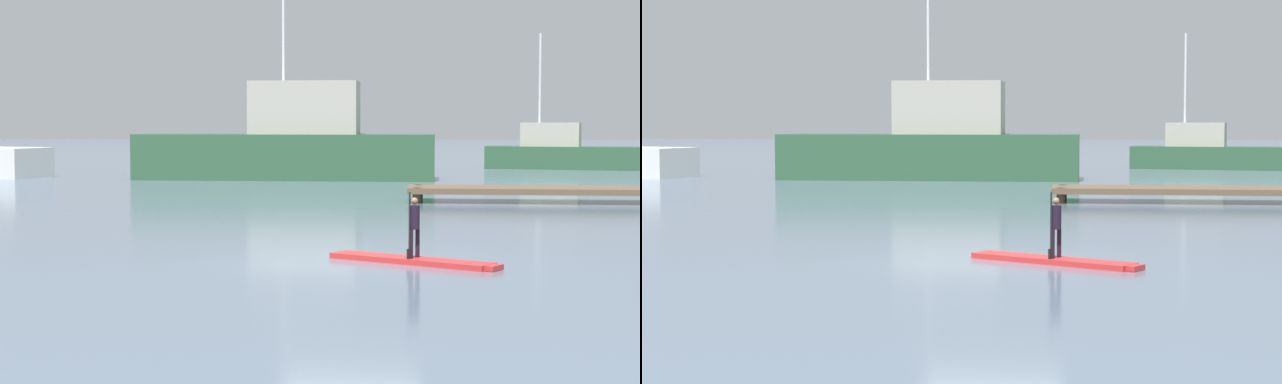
{
  "view_description": "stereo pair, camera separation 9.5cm",
  "coord_description": "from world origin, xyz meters",
  "views": [
    {
      "loc": [
        1.67,
        -19.53,
        2.56
      ],
      "look_at": [
        -0.72,
        1.51,
        1.16
      ],
      "focal_mm": 61.84,
      "sensor_mm": 36.0,
      "label": 1
    },
    {
      "loc": [
        1.76,
        -19.52,
        2.56
      ],
      "look_at": [
        -0.72,
        1.51,
        1.16
      ],
      "focal_mm": 61.84,
      "sensor_mm": 36.0,
      "label": 2
    }
  ],
  "objects": [
    {
      "name": "trawler_grey_distant",
      "position": [
        7.68,
        38.17,
        0.84
      ],
      "size": [
        8.25,
        3.73,
        6.98
      ],
      "color": "#2D5638",
      "rests_on": "ground"
    },
    {
      "name": "ground_plane",
      "position": [
        0.0,
        0.0,
        0.0
      ],
      "size": [
        240.0,
        240.0,
        0.0
      ],
      "primitive_type": "plane",
      "color": "slate"
    },
    {
      "name": "fishing_boat_white_large",
      "position": [
        -4.9,
        27.01,
        1.47
      ],
      "size": [
        12.7,
        3.23,
        8.91
      ],
      "color": "#2D5638",
      "rests_on": "ground"
    },
    {
      "name": "floating_dock",
      "position": [
        6.61,
        14.93,
        0.37
      ],
      "size": [
        12.13,
        2.12,
        0.46
      ],
      "color": "brown",
      "rests_on": "ground"
    },
    {
      "name": "paddler_child_solo",
      "position": [
        1.14,
        -0.04,
        0.7
      ],
      "size": [
        0.26,
        0.35,
        1.18
      ],
      "color": "black",
      "rests_on": "paddleboard_near"
    },
    {
      "name": "paddleboard_near",
      "position": [
        1.14,
        -0.03,
        0.05
      ],
      "size": [
        3.12,
        2.06,
        0.1
      ],
      "color": "red",
      "rests_on": "ground"
    }
  ]
}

